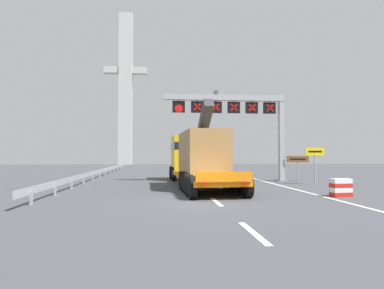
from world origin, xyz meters
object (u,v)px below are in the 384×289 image
(tourist_info_sign_brown, at_px, (298,162))
(crash_barrier_striped, at_px, (341,188))
(bridge_pylon_distant, at_px, (126,87))
(overhead_lane_gantry, at_px, (240,112))
(heavy_haul_truck_orange, at_px, (196,156))
(exit_sign_yellow, at_px, (315,157))

(tourist_info_sign_brown, distance_m, crash_barrier_striped, 9.33)
(bridge_pylon_distant, bearing_deg, overhead_lane_gantry, -73.30)
(heavy_haul_truck_orange, height_order, tourist_info_sign_brown, heavy_haul_truck_orange)
(exit_sign_yellow, distance_m, crash_barrier_striped, 6.82)
(overhead_lane_gantry, bearing_deg, exit_sign_yellow, -33.42)
(overhead_lane_gantry, distance_m, crash_barrier_striped, 11.02)
(heavy_haul_truck_orange, relative_size, bridge_pylon_distant, 0.44)
(tourist_info_sign_brown, bearing_deg, overhead_lane_gantry, 175.79)
(bridge_pylon_distant, bearing_deg, exit_sign_yellow, -69.37)
(exit_sign_yellow, xyz_separation_m, crash_barrier_striped, (-1.83, -6.39, -1.50))
(heavy_haul_truck_orange, bearing_deg, overhead_lane_gantry, 30.37)
(exit_sign_yellow, distance_m, tourist_info_sign_brown, 2.73)
(overhead_lane_gantry, relative_size, exit_sign_yellow, 3.77)
(heavy_haul_truck_orange, bearing_deg, crash_barrier_striped, -48.10)
(heavy_haul_truck_orange, distance_m, tourist_info_sign_brown, 8.48)
(crash_barrier_striped, bearing_deg, heavy_haul_truck_orange, 131.90)
(overhead_lane_gantry, xyz_separation_m, exit_sign_yellow, (4.60, -3.03, -3.48))
(heavy_haul_truck_orange, distance_m, exit_sign_yellow, 8.37)
(overhead_lane_gantry, xyz_separation_m, heavy_haul_truck_orange, (-3.73, -2.19, -3.45))
(overhead_lane_gantry, relative_size, bridge_pylon_distant, 0.30)
(exit_sign_yellow, height_order, tourist_info_sign_brown, exit_sign_yellow)
(overhead_lane_gantry, height_order, exit_sign_yellow, overhead_lane_gantry)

